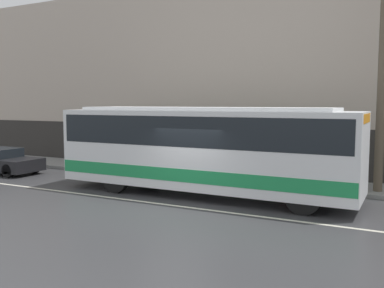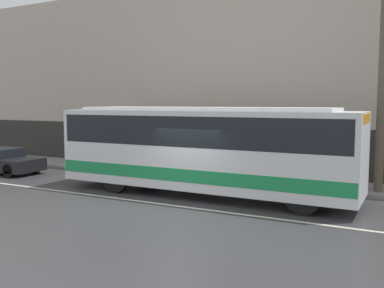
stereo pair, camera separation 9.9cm
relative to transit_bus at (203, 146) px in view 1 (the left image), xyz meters
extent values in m
plane|color=#38383A|center=(0.05, -1.92, -1.81)|extent=(60.00, 60.00, 0.00)
cube|color=gray|center=(0.05, 3.35, -1.73)|extent=(60.00, 2.54, 0.16)
cube|color=#B7A899|center=(0.05, 4.77, 2.77)|extent=(60.00, 0.30, 9.17)
cube|color=#2D2B28|center=(0.05, 4.61, -0.66)|extent=(60.00, 0.06, 2.29)
cube|color=beige|center=(0.05, -1.92, -1.81)|extent=(54.00, 0.14, 0.01)
cube|color=white|center=(-0.01, 0.00, -0.09)|extent=(11.02, 2.56, 2.75)
cube|color=#1E8C4C|center=(-0.01, 0.00, -0.91)|extent=(10.96, 2.59, 0.45)
cube|color=black|center=(-0.01, 0.00, 0.58)|extent=(10.68, 2.58, 1.04)
cube|color=orange|center=(5.45, 0.00, 1.09)|extent=(0.12, 1.92, 0.28)
cube|color=white|center=(-0.01, 0.00, 1.34)|extent=(9.36, 2.18, 0.12)
cylinder|color=black|center=(3.90, -1.12, -1.27)|extent=(1.09, 0.28, 1.09)
cylinder|color=black|center=(3.90, 1.12, -1.27)|extent=(1.09, 0.28, 1.09)
cylinder|color=black|center=(-3.11, -1.12, -1.27)|extent=(1.09, 0.28, 1.09)
cylinder|color=black|center=(-3.11, 1.12, -1.27)|extent=(1.09, 0.28, 1.09)
cylinder|color=black|center=(-9.43, -0.78, -1.50)|extent=(0.63, 0.20, 0.63)
cylinder|color=black|center=(-9.43, 0.78, -1.50)|extent=(0.63, 0.20, 0.63)
cylinder|color=brown|center=(5.70, 2.89, 2.48)|extent=(0.31, 0.31, 8.28)
cylinder|color=maroon|center=(2.01, 3.95, -1.00)|extent=(0.36, 0.36, 1.32)
sphere|color=tan|center=(2.01, 3.95, -0.21)|extent=(0.24, 0.24, 0.24)
camera|label=1|loc=(6.75, -13.90, 1.56)|focal=40.00mm
camera|label=2|loc=(6.83, -13.85, 1.56)|focal=40.00mm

